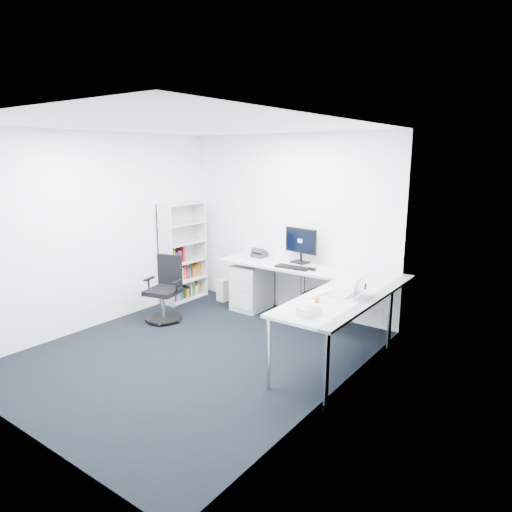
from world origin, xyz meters
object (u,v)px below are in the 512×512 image
Objects in this scene: l_desk at (294,301)px; monitor at (300,245)px; task_chair at (163,290)px; bookshelf at (183,252)px; laptop at (342,284)px.

l_desk is 0.88m from monitor.
l_desk is 1.90m from task_chair.
task_chair is at bearing -62.34° from bookshelf.
l_desk is at bearing 12.77° from task_chair.
l_desk is at bearing -1.32° from bookshelf.
bookshelf is 3.20m from laptop.
bookshelf is (-2.17, 0.05, 0.41)m from l_desk.
laptop is (3.14, -0.60, 0.12)m from bookshelf.
bookshelf is at bearing 178.68° from l_desk.
task_chair reaches higher than l_desk.
monitor is (-0.22, 0.52, 0.67)m from l_desk.
bookshelf is 2.02m from monitor.
l_desk is at bearing -58.58° from monitor.
bookshelf is at bearing 166.41° from laptop.
laptop is at bearing -7.50° from task_chair.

